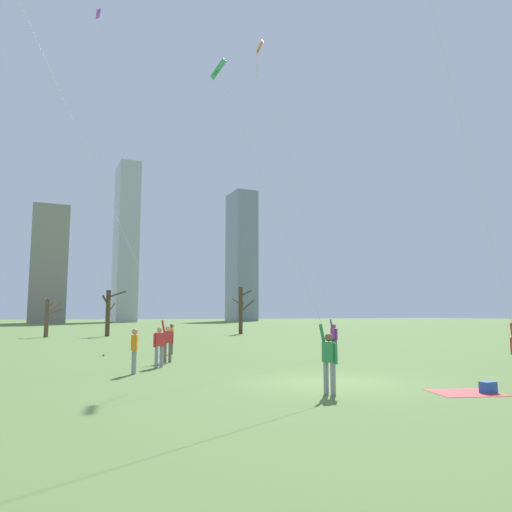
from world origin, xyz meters
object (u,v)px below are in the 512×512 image
Objects in this scene: kite_flyer_midfield_right_orange at (315,265)px; bystander_watching_nearby at (134,349)px; kite_flyer_foreground_left_green at (308,304)px; kite_flyer_midfield_center_pink at (500,287)px; bystander_strolling_midfield at (171,337)px; bare_tree_center at (108,311)px; bystander_far_off_by_trees at (159,345)px; picnic_spot at (479,390)px; kite_flyer_midfield_left_yellow at (125,244)px; bare_tree_rightmost at (48,316)px; bare_tree_left_of_center at (241,309)px; distant_kite_low_near_trees_purple at (99,41)px.

kite_flyer_midfield_right_orange is 12.49m from bystander_watching_nearby.
kite_flyer_foreground_left_green reaches higher than bystander_watching_nearby.
bystander_strolling_midfield is at bearing 113.72° from kite_flyer_midfield_center_pink.
bare_tree_center is at bearing 100.36° from kite_flyer_midfield_center_pink.
kite_flyer_midfield_right_orange reaches higher than bystander_strolling_midfield.
kite_flyer_foreground_left_green reaches higher than bystander_far_off_by_trees.
picnic_spot is at bearing -56.56° from bystander_far_off_by_trees.
kite_flyer_midfield_left_yellow is 27.90m from bare_tree_rightmost.
bystander_watching_nearby is 11.28m from picnic_spot.
kite_flyer_midfield_center_pink reaches higher than kite_flyer_foreground_left_green.
bare_tree_left_of_center reaches higher than picnic_spot.
kite_flyer_midfield_left_yellow is 18.98m from distant_kite_low_near_trees_purple.
kite_flyer_midfield_right_orange is 1.92× the size of kite_flyer_foreground_left_green.
kite_flyer_foreground_left_green is 8.44m from bystander_far_off_by_trees.
bare_tree_left_of_center reaches higher than bystander_strolling_midfield.
picnic_spot is (4.19, -1.93, -2.32)m from kite_flyer_foreground_left_green.
picnic_spot is (6.53, -9.89, -0.81)m from bystander_far_off_by_trees.
bare_tree_center is at bearing 179.38° from bare_tree_left_of_center.
kite_flyer_foreground_left_green reaches higher than picnic_spot.
bystander_far_off_by_trees is (-8.67, 9.02, -2.07)m from kite_flyer_midfield_center_pink.
kite_flyer_midfield_right_orange is 8.80m from bystander_strolling_midfield.
kite_flyer_foreground_left_green is at bearing -59.26° from bystander_watching_nearby.
kite_flyer_midfield_right_orange is 10.70m from bystander_far_off_by_trees.
bare_tree_center is (-7.72, 26.04, -2.39)m from kite_flyer_midfield_right_orange.
kite_flyer_foreground_left_green is 28.23m from distant_kite_low_near_trees_purple.
bystander_watching_nearby is at bearing -88.61° from distant_kite_low_near_trees_purple.
kite_flyer_midfield_right_orange reaches higher than bystander_watching_nearby.
kite_flyer_midfield_right_orange reaches higher than picnic_spot.
kite_flyer_midfield_left_yellow is at bearing 117.42° from bystander_far_off_by_trees.
picnic_spot is 0.42× the size of bare_tree_left_of_center.
kite_flyer_midfield_center_pink is 11.08× the size of bystander_far_off_by_trees.
bare_tree_rightmost is 0.82× the size of bare_tree_center.
kite_flyer_midfield_center_pink is 0.80× the size of kite_flyer_midfield_left_yellow.
kite_flyer_midfield_center_pink is 12.48m from bystander_watching_nearby.
kite_flyer_midfield_right_orange is at bearing 25.39° from bystander_watching_nearby.
kite_flyer_foreground_left_green is 2.92× the size of bare_tree_rightmost.
bare_tree_center is at bearing 84.09° from kite_flyer_midfield_left_yellow.
kite_flyer_midfield_center_pink is 15.08m from kite_flyer_midfield_left_yellow.
bystander_strolling_midfield is (-0.30, 14.03, -1.51)m from kite_flyer_foreground_left_green.
distant_kite_low_near_trees_purple is (-10.35, 22.12, 17.80)m from kite_flyer_midfield_center_pink.
distant_kite_low_near_trees_purple is 6.46× the size of bare_tree_rightmost.
picnic_spot is at bearing -102.25° from kite_flyer_midfield_right_orange.
kite_flyer_midfield_left_yellow is at bearing 87.55° from bystander_watching_nearby.
kite_flyer_midfield_right_orange is at bearing -73.48° from bare_tree_center.
kite_flyer_midfield_right_orange is at bearing 5.72° from kite_flyer_midfield_left_yellow.
bystander_far_off_by_trees reaches higher than picnic_spot.
kite_flyer_foreground_left_green is 14.11m from bystander_strolling_midfield.
kite_flyer_foreground_left_green is at bearing -109.68° from bare_tree_left_of_center.
kite_flyer_midfield_right_orange is at bearing -103.52° from bare_tree_left_of_center.
bare_tree_center is (2.81, 27.10, -2.77)m from kite_flyer_midfield_left_yellow.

